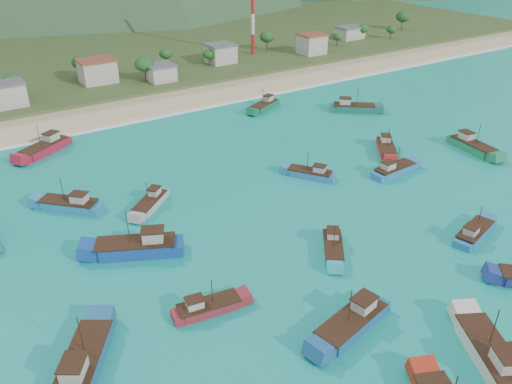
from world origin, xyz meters
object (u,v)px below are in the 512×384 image
boat_6 (45,148)px  boat_25 (352,323)px  boat_24 (474,234)px  boat_7 (208,308)px  boat_23 (151,203)px  boat_8 (472,147)px  boat_14 (311,174)px  boat_22 (386,149)px  boat_19 (333,248)px  boat_5 (491,356)px  boat_13 (138,248)px  boat_26 (264,106)px  boat_20 (83,365)px  boat_0 (394,171)px  boat_1 (70,205)px  boat_11 (353,108)px

boat_6 → boat_25: size_ratio=1.00×
boat_24 → boat_7: bearing=-114.0°
boat_23 → boat_8: bearing=-143.4°
boat_8 → boat_25: (-58.59, -26.24, -0.00)m
boat_14 → boat_22: 21.22m
boat_24 → boat_22: bearing=143.9°
boat_19 → boat_22: 40.31m
boat_5 → boat_13: bearing=149.9°
boat_7 → boat_14: 41.51m
boat_6 → boat_26: size_ratio=1.12×
boat_19 → boat_25: 16.32m
boat_8 → boat_20: (-87.96, -15.09, 0.08)m
boat_19 → boat_26: 65.16m
boat_6 → boat_23: 35.50m
boat_7 → boat_24: bearing=88.4°
boat_0 → boat_25: size_ratio=0.85×
boat_6 → boat_13: (3.20, -46.13, 0.10)m
boat_1 → boat_14: size_ratio=1.10×
boat_0 → boat_24: bearing=-17.9°
boat_20 → boat_23: 36.12m
boat_20 → boat_25: boat_20 is taller
boat_7 → boat_24: size_ratio=0.93×
boat_1 → boat_8: (79.93, -21.49, 0.07)m
boat_13 → boat_19: (24.93, -15.28, -0.43)m
boat_0 → boat_6: size_ratio=0.85×
boat_0 → boat_5: boat_5 is taller
boat_7 → boat_0: bearing=115.3°
boat_11 → boat_23: size_ratio=1.28×
boat_24 → boat_8: bearing=112.8°
boat_1 → boat_8: 82.77m
boat_1 → boat_26: 62.43m
boat_14 → boat_20: boat_20 is taller
boat_6 → boat_14: boat_6 is taller
boat_1 → boat_6: boat_6 is taller
boat_8 → boat_26: size_ratio=1.11×
boat_19 → boat_22: (33.73, 22.08, 0.12)m
boat_5 → boat_19: boat_5 is taller
boat_11 → boat_19: (-45.30, -45.20, -0.29)m
boat_20 → boat_22: 75.96m
boat_14 → boat_23: (-30.53, 6.08, 0.00)m
boat_7 → boat_8: size_ratio=0.77×
boat_19 → boat_23: bearing=-19.5°
boat_5 → boat_7: (-22.93, 24.66, -0.37)m
boat_7 → boat_11: (67.41, 46.78, 0.30)m
boat_6 → boat_23: (10.12, -34.03, -0.30)m
boat_8 → boat_20: bearing=17.7°
boat_1 → boat_26: boat_1 is taller
boat_13 → boat_26: bearing=-23.9°
boat_13 → boat_14: 37.94m
boat_23 → boat_1: bearing=20.4°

